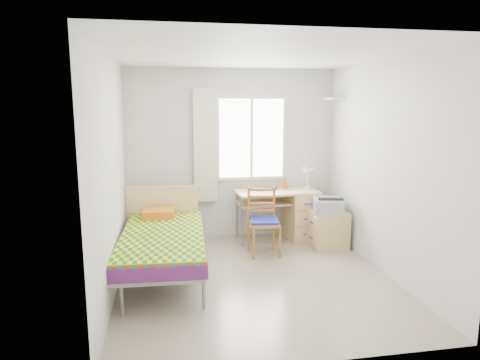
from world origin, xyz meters
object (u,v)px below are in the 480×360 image
bed (163,238)px  printer (328,205)px  chair (264,217)px  cabinet (328,230)px  desk (297,213)px

bed → printer: (2.34, 0.58, 0.19)m
chair → printer: chair is taller
chair → printer: 0.97m
bed → cabinet: (2.36, 0.57, -0.18)m
printer → chair: bearing=-162.4°
bed → printer: 2.42m
cabinet → printer: bearing=158.8°
desk → chair: size_ratio=1.36×
desk → chair: 0.87m
bed → cabinet: bed is taller
desk → bed: bearing=-156.9°
bed → cabinet: 2.44m
bed → desk: bearing=30.3°
bed → desk: bed is taller
desk → printer: desk is taller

